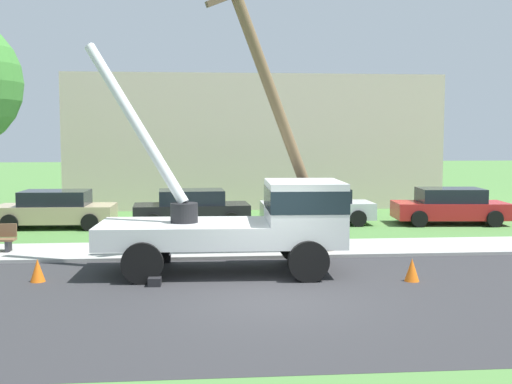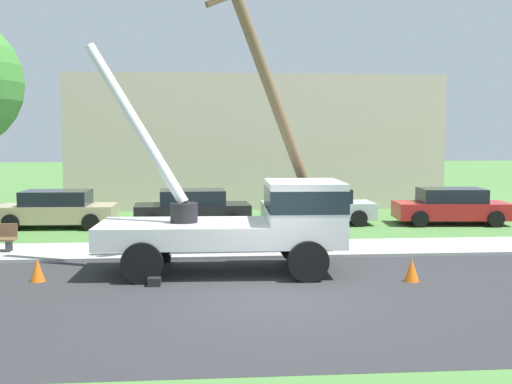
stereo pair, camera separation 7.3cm
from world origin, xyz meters
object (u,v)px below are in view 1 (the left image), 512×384
(utility_truck, at_px, (254,218))
(traffic_cone_ahead, at_px, (412,270))
(traffic_cone_behind, at_px, (38,270))
(traffic_cone_curbside, at_px, (313,252))
(leaning_utility_pole, at_px, (277,108))
(parked_sedan_red, at_px, (450,206))
(parked_sedan_tan, at_px, (56,209))
(parked_sedan_silver, at_px, (317,206))
(parked_sedan_black, at_px, (192,208))

(utility_truck, relative_size, traffic_cone_ahead, 12.07)
(traffic_cone_behind, relative_size, traffic_cone_curbside, 1.00)
(utility_truck, distance_m, leaning_utility_pole, 3.43)
(traffic_cone_ahead, bearing_deg, utility_truck, 158.82)
(parked_sedan_red, bearing_deg, traffic_cone_behind, -147.14)
(parked_sedan_tan, relative_size, parked_sedan_red, 0.98)
(utility_truck, distance_m, traffic_cone_ahead, 4.14)
(traffic_cone_ahead, relative_size, parked_sedan_silver, 0.13)
(parked_sedan_black, relative_size, parked_sedan_silver, 1.02)
(traffic_cone_curbside, bearing_deg, utility_truck, -148.06)
(leaning_utility_pole, height_order, traffic_cone_ahead, leaning_utility_pole)
(traffic_cone_behind, bearing_deg, traffic_cone_ahead, -4.70)
(traffic_cone_behind, height_order, traffic_cone_curbside, same)
(leaning_utility_pole, height_order, traffic_cone_curbside, leaning_utility_pole)
(traffic_cone_curbside, bearing_deg, traffic_cone_ahead, -52.03)
(leaning_utility_pole, bearing_deg, parked_sedan_red, 40.27)
(parked_sedan_black, bearing_deg, parked_sedan_red, -1.04)
(leaning_utility_pole, distance_m, traffic_cone_behind, 7.67)
(leaning_utility_pole, xyz_separation_m, parked_sedan_black, (-2.50, 6.73, -3.58))
(parked_sedan_black, xyz_separation_m, parked_sedan_silver, (4.95, 0.27, 0.00))
(leaning_utility_pole, bearing_deg, parked_sedan_tan, 138.28)
(traffic_cone_ahead, bearing_deg, parked_sedan_tan, 136.76)
(traffic_cone_ahead, xyz_separation_m, parked_sedan_tan, (-10.57, 9.94, 0.43))
(parked_sedan_black, distance_m, parked_sedan_red, 10.23)
(utility_truck, xyz_separation_m, traffic_cone_ahead, (3.71, -1.44, -1.13))
(parked_sedan_red, bearing_deg, leaning_utility_pole, -139.73)
(parked_sedan_silver, bearing_deg, leaning_utility_pole, -109.29)
(traffic_cone_ahead, xyz_separation_m, parked_sedan_red, (4.81, 9.66, 0.43))
(utility_truck, xyz_separation_m, parked_sedan_red, (8.53, 8.23, -0.70))
(traffic_cone_ahead, bearing_deg, parked_sedan_red, 63.53)
(traffic_cone_ahead, height_order, parked_sedan_black, parked_sedan_black)
(traffic_cone_ahead, xyz_separation_m, traffic_cone_curbside, (-1.97, 2.53, 0.00))
(utility_truck, height_order, parked_sedan_silver, utility_truck)
(utility_truck, relative_size, traffic_cone_curbside, 12.07)
(utility_truck, relative_size, leaning_utility_pole, 0.80)
(traffic_cone_ahead, bearing_deg, leaning_utility_pole, 133.10)
(traffic_cone_behind, xyz_separation_m, parked_sedan_black, (3.59, 9.11, 0.43))
(traffic_cone_behind, xyz_separation_m, parked_sedan_red, (13.82, 8.92, 0.43))
(traffic_cone_behind, bearing_deg, parked_sedan_silver, 47.69)
(traffic_cone_behind, distance_m, parked_sedan_black, 9.80)
(leaning_utility_pole, xyz_separation_m, parked_sedan_red, (7.73, 6.55, -3.58))
(traffic_cone_behind, height_order, parked_sedan_black, parked_sedan_black)
(utility_truck, height_order, parked_sedan_red, utility_truck)
(parked_sedan_black, height_order, parked_sedan_silver, same)
(parked_sedan_black, bearing_deg, traffic_cone_curbside, -64.82)
(traffic_cone_curbside, distance_m, parked_sedan_silver, 7.76)
(traffic_cone_ahead, relative_size, parked_sedan_red, 0.12)
(traffic_cone_curbside, bearing_deg, leaning_utility_pole, 148.01)
(traffic_cone_behind, xyz_separation_m, parked_sedan_silver, (8.54, 9.38, 0.43))
(traffic_cone_ahead, bearing_deg, parked_sedan_black, 118.80)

